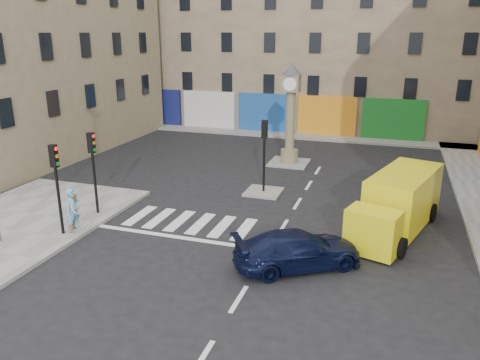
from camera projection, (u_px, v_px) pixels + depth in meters
The scene contains 14 objects.
ground at pixel (257, 270), 16.43m from camera, with size 120.00×120.00×0.00m, color black.
sidewalk_far at pixel (287, 135), 37.69m from camera, with size 32.00×2.40×0.15m, color gray.
island_near at pixel (264, 192), 24.25m from camera, with size 1.80×1.80×0.12m, color gray.
island_far at pixel (289, 163), 29.68m from camera, with size 2.40×2.40×0.12m, color gray.
building_far at pixel (305, 26), 40.39m from camera, with size 32.00×10.00×17.00m, color gray.
building_left at pixel (33, 40), 30.74m from camera, with size 8.00×20.00×15.00m, color #8A7B5A.
traffic_light_left_near at pixel (56, 175), 18.32m from camera, with size 0.28×0.22×3.70m.
traffic_light_left_far at pixel (93, 160), 20.49m from camera, with size 0.28×0.22×3.70m.
traffic_light_island at pixel (264, 144), 23.49m from camera, with size 0.28×0.22×3.70m.
clock_pillar at pixel (291, 108), 28.62m from camera, with size 1.20×1.20×6.10m.
navy_sedan at pixel (298, 250), 16.46m from camera, with size 1.85×4.56×1.32m, color black.
yellow_van at pixel (398, 203), 19.46m from camera, with size 3.75×6.80×2.37m.
pedestrian_blue at pixel (73, 210), 19.05m from camera, with size 0.66×0.44×1.82m, color #61ADDF.
pedestrian_tan at pixel (75, 212), 19.16m from camera, with size 0.78×0.61×1.60m, color tan.
Camera 1 is at (4.08, -14.14, 7.98)m, focal length 35.00 mm.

